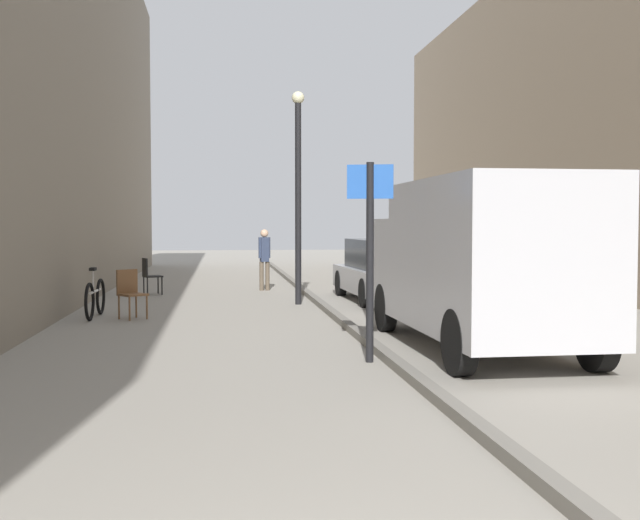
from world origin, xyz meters
name	(u,v)px	position (x,y,z in m)	size (l,w,h in m)	color
ground_plane	(253,321)	(0.00, 12.00, 0.00)	(80.00, 80.00, 0.00)	gray
kerb_strip	(336,316)	(1.58, 12.00, 0.06)	(0.16, 40.00, 0.12)	slate
pedestrian_main_foreground	(264,255)	(0.59, 18.55, 0.96)	(0.33, 0.23, 1.67)	brown
delivery_van	(476,260)	(3.05, 8.33, 1.29)	(2.02, 5.47, 2.41)	#B7B7BC
parked_car	(386,271)	(3.28, 15.34, 0.71)	(1.95, 4.26, 1.45)	#B7B7BC
street_sign_post	(370,244)	(1.33, 7.46, 1.55)	(0.59, 0.18, 2.60)	black
lamp_post	(298,183)	(1.14, 14.79, 2.72)	(0.28, 0.28, 4.76)	black
bicycle_leaning	(95,298)	(-3.00, 12.85, 0.38)	(0.13, 1.77, 0.98)	black
cafe_chair_near_window	(149,273)	(-2.41, 17.63, 0.55)	(0.56, 0.56, 0.94)	black
cafe_chair_by_doorway	(130,290)	(-2.30, 12.56, 0.55)	(0.62, 0.62, 0.94)	brown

